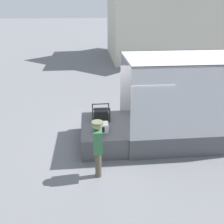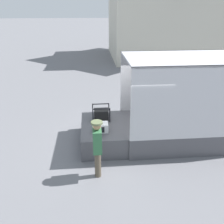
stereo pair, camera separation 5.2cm
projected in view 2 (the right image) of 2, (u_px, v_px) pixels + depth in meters
The scene contains 6 objects.
ground_plane at pixel (124, 141), 9.03m from camera, with size 160.00×160.00×0.00m, color slate.
tailgate_deck at pixel (103, 133), 8.83m from camera, with size 1.50×2.31×0.71m, color #4C4C51.
microwave at pixel (101, 127), 8.17m from camera, with size 0.47×0.37×0.29m.
portable_generator at pixel (102, 114), 8.99m from camera, with size 0.63×0.50×0.53m.
worker_person at pixel (97, 144), 6.80m from camera, with size 0.31×0.44×1.74m.
house_backdrop at pixel (165, 2), 21.43m from camera, with size 9.56×8.33×9.16m.
Camera 2 is at (-1.12, -7.77, 4.60)m, focal length 40.00 mm.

